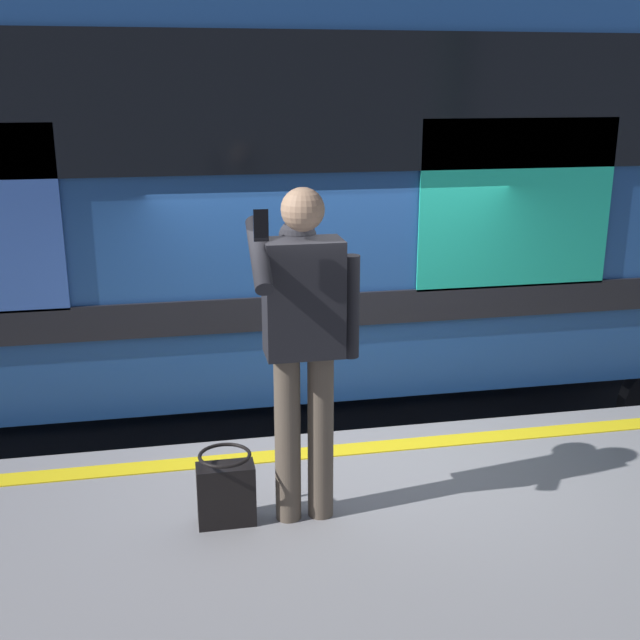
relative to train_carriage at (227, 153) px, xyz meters
name	(u,v)px	position (x,y,z in m)	size (l,w,h in m)	color
ground_plane	(344,544)	(-0.59, 1.91, -2.62)	(26.14, 26.14, 0.00)	#3D3D3F
safety_line	(355,449)	(-0.59, 2.21, -1.72)	(17.08, 0.16, 0.01)	yellow
track_rail_near	(313,459)	(-0.59, 0.71, -2.54)	(22.66, 0.08, 0.16)	slate
track_rail_far	(287,396)	(-0.59, -0.72, -2.54)	(22.66, 0.08, 0.16)	slate
train_carriage	(227,153)	(0.00, 0.00, 0.00)	(10.93, 3.11, 4.17)	#1E478C
passenger	(304,330)	(-0.13, 2.94, -0.65)	(0.57, 0.55, 1.81)	brown
handbag	(226,491)	(0.30, 2.94, -1.53)	(0.31, 0.28, 0.41)	black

